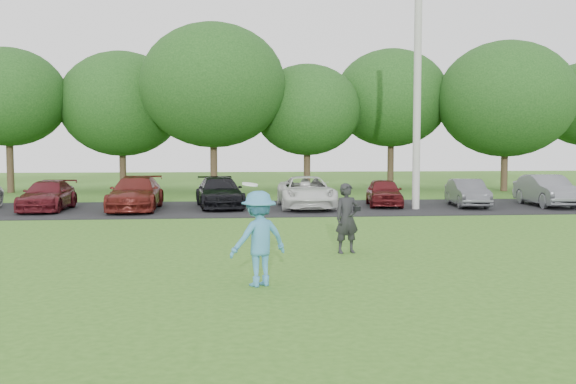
# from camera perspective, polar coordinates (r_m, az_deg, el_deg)

# --- Properties ---
(ground) EXTENTS (100.00, 100.00, 0.00)m
(ground) POSITION_cam_1_polar(r_m,az_deg,el_deg) (11.79, 1.72, -7.51)
(ground) COLOR #33631C
(ground) RESTS_ON ground
(parking_lot) EXTENTS (32.00, 6.50, 0.03)m
(parking_lot) POSITION_cam_1_polar(r_m,az_deg,el_deg) (24.61, -2.22, -1.45)
(parking_lot) COLOR black
(parking_lot) RESTS_ON ground
(utility_pole) EXTENTS (0.28, 0.28, 9.24)m
(utility_pole) POSITION_cam_1_polar(r_m,az_deg,el_deg) (24.65, 11.42, 9.21)
(utility_pole) COLOR #A7A6A1
(utility_pole) RESTS_ON ground
(frisbee_player) EXTENTS (1.20, 1.00, 1.76)m
(frisbee_player) POSITION_cam_1_polar(r_m,az_deg,el_deg) (10.88, -2.62, -4.14)
(frisbee_player) COLOR teal
(frisbee_player) RESTS_ON ground
(camera_bystander) EXTENTS (0.65, 0.51, 1.55)m
(camera_bystander) POSITION_cam_1_polar(r_m,az_deg,el_deg) (14.28, 5.28, -2.34)
(camera_bystander) COLOR black
(camera_bystander) RESTS_ON ground
(parked_cars) EXTENTS (30.45, 4.91, 1.23)m
(parked_cars) POSITION_cam_1_polar(r_m,az_deg,el_deg) (24.39, -3.89, -0.09)
(parked_cars) COLOR #ADAFB4
(parked_cars) RESTS_ON parking_lot
(tree_row) EXTENTS (42.39, 9.85, 8.64)m
(tree_row) POSITION_cam_1_polar(r_m,az_deg,el_deg) (34.44, -0.72, 8.26)
(tree_row) COLOR #38281C
(tree_row) RESTS_ON ground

